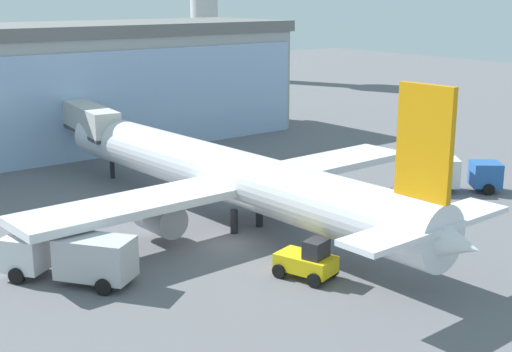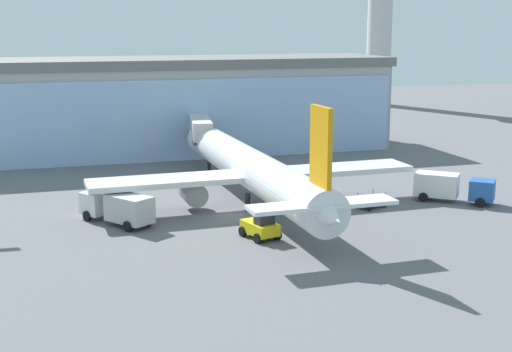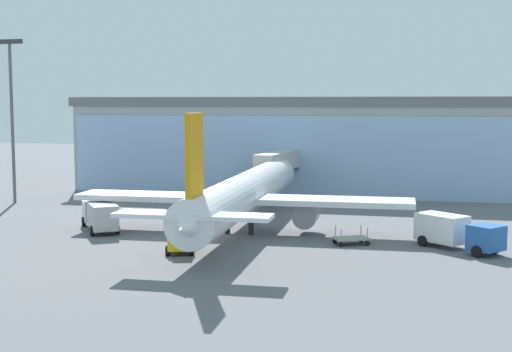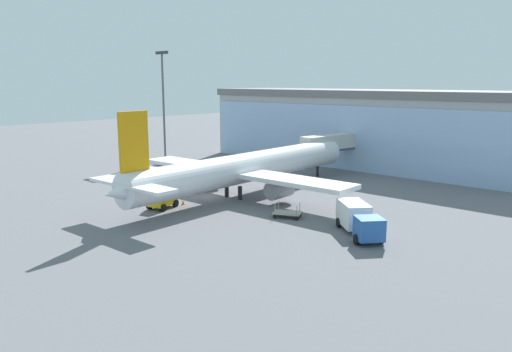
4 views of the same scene
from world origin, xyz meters
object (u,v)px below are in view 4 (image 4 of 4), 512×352
Objects in this scene: fuel_truck at (358,219)px; safety_cone_wingtip at (184,178)px; airplane at (245,168)px; jet_bridge at (336,143)px; safety_cone_nose at (183,202)px; pushback_tug at (162,200)px; baggage_cart at (287,213)px; apron_light_mast at (163,96)px; catering_truck at (160,174)px.

fuel_truck reaches higher than safety_cone_wingtip.
airplane reaches higher than fuel_truck.
jet_bridge is 28.84m from safety_cone_nose.
airplane is at bearing -2.90° from safety_cone_wingtip.
safety_cone_nose is at bearing -24.21° from pushback_tug.
fuel_truck is 2.20× the size of baggage_cart.
safety_cone_nose is (0.30, 2.64, -0.70)m from pushback_tug.
pushback_tug is at bearing -175.07° from jet_bridge.
jet_bridge is at bearing 59.04° from safety_cone_wingtip.
apron_light_mast is 0.47× the size of airplane.
apron_light_mast reaches higher than baggage_cart.
apron_light_mast is at bearing 115.47° from jet_bridge.
catering_truck is 2.22× the size of baggage_cart.
jet_bridge is 3.60× the size of pushback_tug.
airplane is 5.56× the size of catering_truck.
fuel_truck is 12.90× the size of safety_cone_nose.
fuel_truck is 32.02m from safety_cone_wingtip.
safety_cone_wingtip is at bearing 26.36° from pushback_tug.
catering_truck is (18.20, -13.86, -9.66)m from apron_light_mast.
apron_light_mast is 35.99m from safety_cone_nose.
jet_bridge is at bearing 87.69° from baggage_cart.
catering_truck reaches higher than safety_cone_nose.
baggage_cart is 23.92m from safety_cone_wingtip.
fuel_truck is at bearing -8.09° from safety_cone_wingtip.
airplane is at bearing -153.47° from fuel_truck.
catering_truck is at bearing -37.29° from apron_light_mast.
jet_bridge is 23.38m from safety_cone_wingtip.
safety_cone_wingtip is (-11.09, 11.45, -0.70)m from pushback_tug.
jet_bridge reaches higher than catering_truck.
catering_truck is at bearing -82.76° from safety_cone_wingtip.
safety_cone_wingtip is at bearing 140.87° from baggage_cart.
baggage_cart is at bearing -11.46° from safety_cone_wingtip.
safety_cone_nose is 1.00× the size of safety_cone_wingtip.
safety_cone_wingtip is at bearing -29.52° from catering_truck.
pushback_tug is 15.96m from safety_cone_wingtip.
catering_truck is at bearing 102.80° from airplane.
safety_cone_nose is (-1.72, -8.15, -3.06)m from airplane.
catering_truck is at bearing 151.42° from baggage_cart.
safety_cone_wingtip is at bearing 155.34° from jet_bridge.
airplane is at bearing -170.13° from jet_bridge.
airplane reaches higher than catering_truck.
jet_bridge is at bearing 167.53° from fuel_truck.
apron_light_mast reaches higher than safety_cone_nose.
pushback_tug is 6.54× the size of safety_cone_nose.
catering_truck reaches higher than pushback_tug.
jet_bridge is at bearing 89.11° from safety_cone_nose.
baggage_cart is 0.90× the size of pushback_tug.
catering_truck is at bearing 161.24° from jet_bridge.
baggage_cart is at bearing -127.67° from catering_truck.
jet_bridge is 20.46m from airplane.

